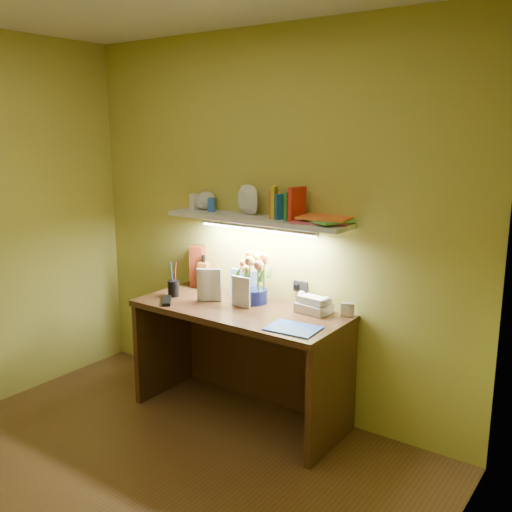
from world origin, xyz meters
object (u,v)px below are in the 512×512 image
(desk_clock, at_px, (348,310))
(telephone, at_px, (314,303))
(desk, at_px, (240,362))
(flower_bouquet, at_px, (253,278))
(whisky_bottle, at_px, (204,272))

(desk_clock, bearing_deg, telephone, 174.61)
(desk, distance_m, flower_bouquet, 0.56)
(telephone, bearing_deg, desk, -151.04)
(desk_clock, distance_m, whisky_bottle, 1.12)
(desk, distance_m, desk_clock, 0.80)
(flower_bouquet, height_order, whisky_bottle, flower_bouquet)
(desk_clock, bearing_deg, flower_bouquet, 167.70)
(flower_bouquet, xyz_separation_m, whisky_bottle, (-0.48, 0.06, -0.04))
(whisky_bottle, bearing_deg, desk_clock, 2.09)
(telephone, xyz_separation_m, whisky_bottle, (-0.91, 0.02, 0.06))
(desk, height_order, desk_clock, desk_clock)
(flower_bouquet, xyz_separation_m, desk_clock, (0.63, 0.11, -0.12))
(desk, xyz_separation_m, desk_clock, (0.64, 0.25, 0.42))
(telephone, bearing_deg, desk_clock, 21.87)
(telephone, bearing_deg, whisky_bottle, -175.72)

